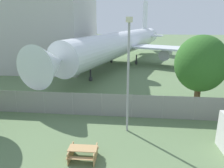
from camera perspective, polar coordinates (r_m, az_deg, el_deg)
The scene contains 6 objects.
hangar_building at distance 44.58m, azimuth -25.34°, elevation 13.16°, with size 28.98×17.75×14.80m.
perimeter_fence at distance 18.46m, azimuth 5.19°, elevation -5.76°, with size 56.07×0.07×2.02m.
airplane at distance 39.76m, azimuth 2.49°, elevation 10.47°, with size 35.84×44.06×12.15m.
picnic_bench_near_cabin at distance 13.58m, azimuth -7.60°, elevation -17.24°, with size 1.72×1.44×0.76m.
tree_near_hangar at distance 20.18m, azimuth 22.18°, elevation 4.91°, with size 4.41×4.41×6.80m.
light_mast at distance 15.04m, azimuth 4.29°, elevation 4.85°, with size 0.44×0.44×8.16m.
Camera 1 is at (0.09, -6.51, 7.98)m, focal length 35.00 mm.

